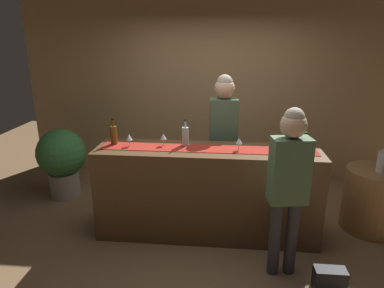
% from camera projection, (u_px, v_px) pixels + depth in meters
% --- Properties ---
extents(ground_plane, '(10.00, 10.00, 0.00)m').
position_uv_depth(ground_plane, '(206.00, 232.00, 4.03)').
color(ground_plane, brown).
extents(back_wall, '(6.00, 0.12, 2.90)m').
position_uv_depth(back_wall, '(214.00, 86.00, 5.40)').
color(back_wall, tan).
rests_on(back_wall, ground).
extents(bar_counter, '(2.45, 0.60, 1.03)m').
position_uv_depth(bar_counter, '(207.00, 192.00, 3.88)').
color(bar_counter, '#543821').
rests_on(bar_counter, ground).
extents(counter_runner_cloth, '(2.33, 0.28, 0.01)m').
position_uv_depth(counter_runner_cloth, '(208.00, 149.00, 3.72)').
color(counter_runner_cloth, maroon).
rests_on(counter_runner_cloth, bar_counter).
extents(wine_bottle_clear, '(0.07, 0.07, 0.30)m').
position_uv_depth(wine_bottle_clear, '(185.00, 136.00, 3.80)').
color(wine_bottle_clear, '#B2C6C1').
rests_on(wine_bottle_clear, bar_counter).
extents(wine_bottle_green, '(0.07, 0.07, 0.30)m').
position_uv_depth(wine_bottle_green, '(304.00, 141.00, 3.62)').
color(wine_bottle_green, '#194723').
rests_on(wine_bottle_green, bar_counter).
extents(wine_bottle_amber, '(0.07, 0.07, 0.30)m').
position_uv_depth(wine_bottle_amber, '(114.00, 135.00, 3.84)').
color(wine_bottle_amber, brown).
rests_on(wine_bottle_amber, bar_counter).
extents(wine_glass_near_customer, '(0.07, 0.07, 0.14)m').
position_uv_depth(wine_glass_near_customer, '(163.00, 137.00, 3.78)').
color(wine_glass_near_customer, silver).
rests_on(wine_glass_near_customer, bar_counter).
extents(wine_glass_mid_counter, '(0.07, 0.07, 0.14)m').
position_uv_depth(wine_glass_mid_counter, '(239.00, 141.00, 3.63)').
color(wine_glass_mid_counter, silver).
rests_on(wine_glass_mid_counter, bar_counter).
extents(wine_glass_far_end, '(0.07, 0.07, 0.14)m').
position_uv_depth(wine_glass_far_end, '(129.00, 138.00, 3.76)').
color(wine_glass_far_end, silver).
rests_on(wine_glass_far_end, bar_counter).
extents(bartender, '(0.35, 0.25, 1.77)m').
position_uv_depth(bartender, '(223.00, 129.00, 4.23)').
color(bartender, '#26262B').
rests_on(bartender, ground).
extents(customer_sipping, '(0.37, 0.25, 1.63)m').
position_uv_depth(customer_sipping, '(289.00, 177.00, 3.06)').
color(customer_sipping, '#33333D').
rests_on(customer_sipping, ground).
extents(round_side_table, '(0.68, 0.68, 0.74)m').
position_uv_depth(round_side_table, '(373.00, 200.00, 4.02)').
color(round_side_table, olive).
rests_on(round_side_table, ground).
extents(vase_on_side_table, '(0.13, 0.13, 0.24)m').
position_uv_depth(vase_on_side_table, '(383.00, 162.00, 3.83)').
color(vase_on_side_table, '#B7B2A8').
rests_on(vase_on_side_table, round_side_table).
extents(potted_plant_tall, '(0.67, 0.67, 0.98)m').
position_uv_depth(potted_plant_tall, '(62.00, 158.00, 4.79)').
color(potted_plant_tall, '#9E9389').
rests_on(potted_plant_tall, ground).
extents(handbag, '(0.28, 0.14, 0.22)m').
position_uv_depth(handbag, '(330.00, 280.00, 3.09)').
color(handbag, black).
rests_on(handbag, ground).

